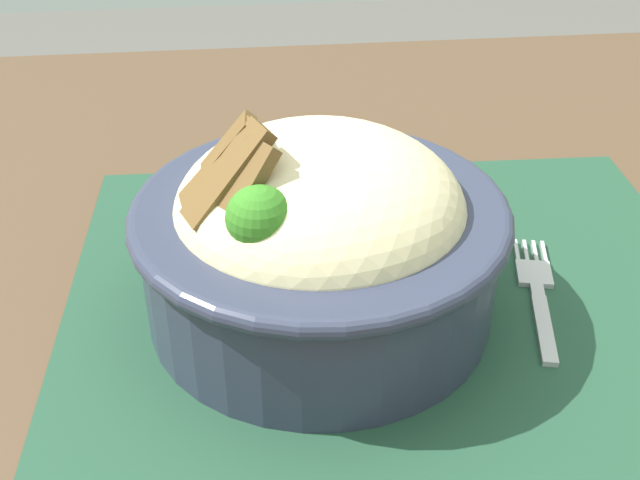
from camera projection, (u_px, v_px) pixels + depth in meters
The scene contains 4 objects.
table at pixel (361, 358), 0.56m from camera, with size 1.29×0.87×0.75m.
placemat at pixel (395, 298), 0.50m from camera, with size 0.41×0.34×0.00m, color #1E422D.
bowl at pixel (319, 235), 0.46m from camera, with size 0.23×0.23×0.13m.
fork at pixel (537, 291), 0.50m from camera, with size 0.04×0.12×0.00m.
Camera 1 is at (-0.07, -0.42, 1.06)m, focal length 45.02 mm.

